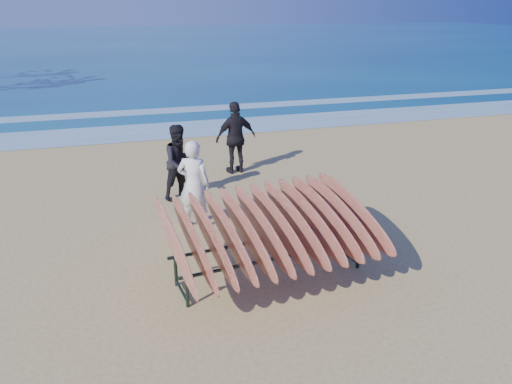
{
  "coord_description": "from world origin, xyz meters",
  "views": [
    {
      "loc": [
        -2.49,
        -7.38,
        4.18
      ],
      "look_at": [
        0.0,
        0.8,
        0.95
      ],
      "focal_mm": 35.0,
      "sensor_mm": 36.0,
      "label": 1
    }
  ],
  "objects_px": {
    "surfboard_rack": "(271,227)",
    "person_dark_a": "(180,162)",
    "person_white": "(194,184)",
    "person_dark_b": "(236,138)"
  },
  "relations": [
    {
      "from": "person_dark_a",
      "to": "person_dark_b",
      "type": "height_order",
      "value": "person_dark_b"
    },
    {
      "from": "surfboard_rack",
      "to": "person_dark_a",
      "type": "distance_m",
      "value": 4.01
    },
    {
      "from": "surfboard_rack",
      "to": "person_dark_b",
      "type": "relative_size",
      "value": 1.82
    },
    {
      "from": "surfboard_rack",
      "to": "person_white",
      "type": "relative_size",
      "value": 1.93
    },
    {
      "from": "person_white",
      "to": "person_dark_a",
      "type": "xyz_separation_m",
      "value": [
        -0.02,
        1.61,
        -0.03
      ]
    },
    {
      "from": "person_dark_a",
      "to": "surfboard_rack",
      "type": "bearing_deg",
      "value": -98.7
    },
    {
      "from": "person_white",
      "to": "surfboard_rack",
      "type": "bearing_deg",
      "value": 137.0
    },
    {
      "from": "surfboard_rack",
      "to": "person_white",
      "type": "bearing_deg",
      "value": 102.92
    },
    {
      "from": "surfboard_rack",
      "to": "person_dark_a",
      "type": "height_order",
      "value": "person_dark_a"
    },
    {
      "from": "person_white",
      "to": "person_dark_b",
      "type": "distance_m",
      "value": 3.5
    }
  ]
}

